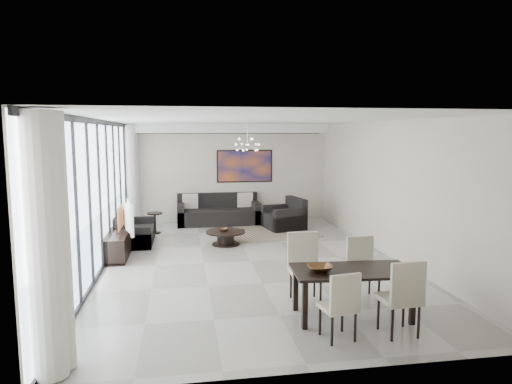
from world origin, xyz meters
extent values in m
cube|color=#A8A39B|center=(0.00, 0.00, 0.01)|extent=(6.00, 9.00, 0.02)
cube|color=white|center=(0.00, 0.00, 2.89)|extent=(6.00, 9.00, 0.02)
cube|color=#B8AB9D|center=(0.00, 4.49, 1.45)|extent=(6.00, 0.02, 2.90)
cube|color=#B8AB9D|center=(0.00, -4.49, 1.45)|extent=(6.00, 0.02, 2.90)
cube|color=#B8AB9D|center=(2.99, 0.00, 1.45)|extent=(0.02, 9.00, 2.90)
cube|color=silver|center=(-2.98, 0.00, 1.45)|extent=(0.01, 8.95, 2.85)
cube|color=black|center=(-2.94, 0.00, 2.85)|extent=(0.04, 8.95, 0.10)
cube|color=black|center=(-2.94, 0.00, 0.03)|extent=(0.04, 8.95, 0.06)
cube|color=black|center=(-2.94, -4.00, 1.45)|extent=(0.04, 0.05, 2.88)
cube|color=black|center=(-2.94, -3.00, 1.45)|extent=(0.04, 0.05, 2.88)
cube|color=black|center=(-2.94, -2.00, 1.45)|extent=(0.04, 0.05, 2.88)
cube|color=black|center=(-2.94, -1.00, 1.45)|extent=(0.04, 0.05, 2.88)
cube|color=black|center=(-2.94, 0.00, 1.45)|extent=(0.04, 0.05, 2.88)
cube|color=black|center=(-2.94, 1.00, 1.45)|extent=(0.04, 0.05, 2.88)
cube|color=black|center=(-2.94, 2.00, 1.45)|extent=(0.04, 0.05, 2.88)
cube|color=black|center=(-2.94, 3.00, 1.45)|extent=(0.04, 0.05, 2.88)
cube|color=black|center=(-2.94, 4.00, 1.45)|extent=(0.04, 0.05, 2.88)
cylinder|color=white|center=(-2.80, -4.15, 1.45)|extent=(0.36, 0.36, 2.85)
cylinder|color=white|center=(-2.80, 4.15, 1.45)|extent=(0.36, 0.36, 2.85)
cube|color=white|center=(0.00, 4.30, 2.77)|extent=(5.98, 0.40, 0.26)
cube|color=#BF541A|center=(0.50, 4.47, 1.65)|extent=(1.68, 0.04, 0.98)
cylinder|color=silver|center=(0.30, 2.50, 2.62)|extent=(0.02, 0.02, 0.55)
sphere|color=silver|center=(0.30, 2.50, 2.35)|extent=(0.12, 0.12, 0.12)
cube|color=black|center=(0.81, 2.60, 0.01)|extent=(2.75, 2.29, 0.01)
cylinder|color=black|center=(-0.37, 1.49, 0.31)|extent=(0.94, 0.94, 0.04)
cylinder|color=black|center=(-0.37, 1.49, 0.15)|extent=(0.42, 0.42, 0.29)
cylinder|color=black|center=(-0.37, 1.49, 0.01)|extent=(0.66, 0.66, 0.03)
imported|color=brown|center=(-0.41, 1.50, 0.36)|extent=(0.25, 0.25, 0.07)
cube|color=black|center=(-0.33, 4.02, 0.22)|extent=(2.38, 0.98, 0.43)
cube|color=black|center=(-0.33, 4.41, 0.65)|extent=(2.38, 0.20, 0.43)
cube|color=black|center=(-1.43, 4.02, 0.31)|extent=(0.20, 0.98, 0.63)
cube|color=black|center=(0.76, 4.02, 0.31)|extent=(0.20, 0.98, 0.63)
cube|color=black|center=(-2.50, 1.95, 0.18)|extent=(0.83, 1.47, 0.37)
cube|color=black|center=(-2.83, 1.95, 0.55)|extent=(0.17, 1.47, 0.37)
cube|color=black|center=(-2.50, 1.30, 0.27)|extent=(0.83, 0.17, 0.53)
cube|color=black|center=(-2.50, 2.60, 0.27)|extent=(0.83, 0.17, 0.53)
cube|color=black|center=(1.39, 3.05, 0.21)|extent=(1.16, 1.20, 0.43)
cube|color=black|center=(1.77, 3.14, 0.64)|extent=(0.41, 1.03, 0.43)
cube|color=black|center=(1.30, 3.45, 0.31)|extent=(0.98, 0.40, 0.62)
cube|color=black|center=(1.49, 2.65, 0.31)|extent=(0.98, 0.40, 0.62)
cylinder|color=black|center=(-2.10, 3.03, 0.54)|extent=(0.40, 0.40, 0.04)
cylinder|color=black|center=(-2.10, 3.03, 0.26)|extent=(0.06, 0.06, 0.51)
cylinder|color=black|center=(-2.10, 3.03, 0.02)|extent=(0.28, 0.28, 0.03)
cube|color=black|center=(-2.76, 0.87, 0.26)|extent=(0.46, 1.65, 0.52)
imported|color=gray|center=(-2.60, 0.83, 0.84)|extent=(0.34, 1.15, 0.66)
cube|color=black|center=(1.01, -3.10, 0.69)|extent=(1.75, 0.95, 0.04)
cube|color=black|center=(0.24, -3.39, 0.34)|extent=(0.07, 0.07, 0.67)
cube|color=black|center=(0.27, -2.72, 0.34)|extent=(0.07, 0.07, 0.67)
cube|color=black|center=(1.75, -3.48, 0.34)|extent=(0.07, 0.07, 0.67)
cube|color=black|center=(1.79, -2.81, 0.34)|extent=(0.07, 0.07, 0.67)
cube|color=beige|center=(0.58, -3.73, 0.42)|extent=(0.48, 0.48, 0.05)
cube|color=beige|center=(0.61, -3.91, 0.66)|extent=(0.42, 0.11, 0.51)
cylinder|color=black|center=(0.39, -3.60, 0.20)|extent=(0.04, 0.04, 0.39)
cylinder|color=black|center=(0.76, -3.87, 0.20)|extent=(0.04, 0.04, 0.39)
cube|color=beige|center=(1.41, -3.73, 0.48)|extent=(0.50, 0.50, 0.06)
cube|color=beige|center=(1.42, -3.93, 0.74)|extent=(0.48, 0.08, 0.58)
cylinder|color=black|center=(1.22, -3.55, 0.22)|extent=(0.04, 0.04, 0.44)
cylinder|color=black|center=(1.61, -3.90, 0.22)|extent=(0.04, 0.04, 0.44)
cube|color=beige|center=(0.51, -2.41, 0.49)|extent=(0.51, 0.51, 0.06)
cube|color=beige|center=(0.52, -2.19, 0.77)|extent=(0.50, 0.07, 0.60)
cylinder|color=black|center=(0.70, -2.61, 0.23)|extent=(0.04, 0.04, 0.46)
cylinder|color=black|center=(0.33, -2.21, 0.23)|extent=(0.04, 0.04, 0.46)
cube|color=beige|center=(1.48, -2.42, 0.45)|extent=(0.46, 0.46, 0.06)
cube|color=beige|center=(1.48, -2.22, 0.70)|extent=(0.45, 0.05, 0.55)
cylinder|color=black|center=(1.66, -2.59, 0.21)|extent=(0.04, 0.04, 0.42)
cylinder|color=black|center=(1.30, -2.24, 0.21)|extent=(0.04, 0.04, 0.42)
imported|color=brown|center=(0.52, -3.11, 0.75)|extent=(0.36, 0.36, 0.09)
camera|label=1|loc=(-1.36, -9.10, 2.64)|focal=32.00mm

